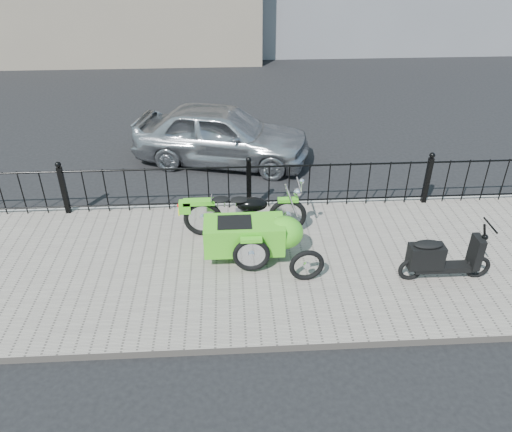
{
  "coord_description": "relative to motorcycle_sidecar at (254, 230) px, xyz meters",
  "views": [
    {
      "loc": [
        -0.36,
        -7.17,
        5.12
      ],
      "look_at": [
        0.06,
        -0.1,
        0.76
      ],
      "focal_mm": 35.0,
      "sensor_mm": 36.0,
      "label": 1
    }
  ],
  "objects": [
    {
      "name": "spare_tire",
      "position": [
        0.77,
        -0.76,
        -0.19
      ],
      "size": [
        0.57,
        0.13,
        0.56
      ],
      "primitive_type": "torus",
      "rotation": [
        1.57,
        0.0,
        0.08
      ],
      "color": "black",
      "rests_on": "sidewalk"
    },
    {
      "name": "curb",
      "position": [
        -0.02,
        1.7,
        -0.53
      ],
      "size": [
        30.0,
        0.1,
        0.12
      ],
      "primitive_type": "cube",
      "color": "gray",
      "rests_on": "ground"
    },
    {
      "name": "iron_fence",
      "position": [
        -0.02,
        1.56,
        -0.01
      ],
      "size": [
        14.11,
        0.11,
        1.08
      ],
      "color": "black",
      "rests_on": "sidewalk"
    },
    {
      "name": "ground",
      "position": [
        -0.02,
        0.26,
        -0.59
      ],
      "size": [
        120.0,
        120.0,
        0.0
      ],
      "primitive_type": "plane",
      "color": "black",
      "rests_on": "ground"
    },
    {
      "name": "sedan_car",
      "position": [
        -0.54,
        3.92,
        0.1
      ],
      "size": [
        4.33,
        2.58,
        1.38
      ],
      "primitive_type": "imported",
      "rotation": [
        0.0,
        0.0,
        1.32
      ],
      "color": "#A4A6AB",
      "rests_on": "ground"
    },
    {
      "name": "scooter",
      "position": [
        2.84,
        -0.85,
        -0.09
      ],
      "size": [
        1.48,
        0.43,
        1.0
      ],
      "color": "black",
      "rests_on": "sidewalk"
    },
    {
      "name": "sidewalk",
      "position": [
        -0.02,
        -0.24,
        -0.53
      ],
      "size": [
        30.0,
        3.8,
        0.12
      ],
      "primitive_type": "cube",
      "color": "gray",
      "rests_on": "ground"
    },
    {
      "name": "motorcycle_sidecar",
      "position": [
        0.0,
        0.0,
        0.0
      ],
      "size": [
        2.28,
        1.48,
        0.98
      ],
      "color": "black",
      "rests_on": "sidewalk"
    }
  ]
}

